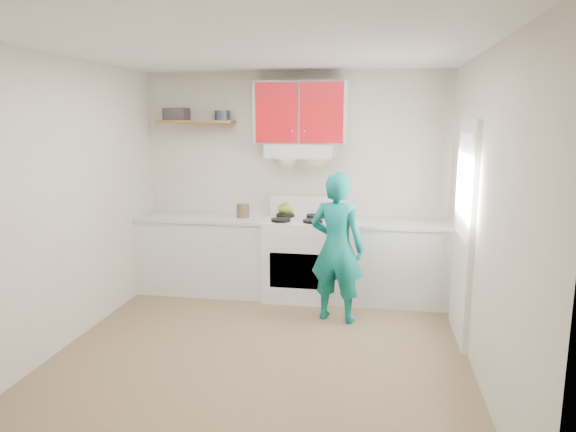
% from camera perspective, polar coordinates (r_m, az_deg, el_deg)
% --- Properties ---
extents(floor, '(3.80, 3.80, 0.00)m').
position_cam_1_polar(floor, '(4.74, -3.00, -14.97)').
color(floor, brown).
rests_on(floor, ground).
extents(ceiling, '(3.60, 3.80, 0.04)m').
position_cam_1_polar(ceiling, '(4.31, -3.35, 17.95)').
color(ceiling, white).
rests_on(ceiling, floor).
extents(back_wall, '(3.60, 0.04, 2.60)m').
position_cam_1_polar(back_wall, '(6.19, 0.71, 3.68)').
color(back_wall, beige).
rests_on(back_wall, floor).
extents(front_wall, '(3.60, 0.04, 2.60)m').
position_cam_1_polar(front_wall, '(2.57, -12.56, -6.55)').
color(front_wall, beige).
rests_on(front_wall, floor).
extents(left_wall, '(0.04, 3.80, 2.60)m').
position_cam_1_polar(left_wall, '(5.05, -23.50, 1.22)').
color(left_wall, beige).
rests_on(left_wall, floor).
extents(right_wall, '(0.04, 3.80, 2.60)m').
position_cam_1_polar(right_wall, '(4.32, 20.80, -0.04)').
color(right_wall, beige).
rests_on(right_wall, floor).
extents(door, '(0.05, 0.85, 2.05)m').
position_cam_1_polar(door, '(5.05, 18.82, -1.65)').
color(door, white).
rests_on(door, floor).
extents(door_glass, '(0.01, 0.55, 0.95)m').
position_cam_1_polar(door_glass, '(4.97, 18.80, 3.15)').
color(door_glass, white).
rests_on(door_glass, door).
extents(counter_left, '(1.52, 0.60, 0.90)m').
position_cam_1_polar(counter_left, '(6.31, -9.13, -4.18)').
color(counter_left, silver).
rests_on(counter_left, floor).
extents(counter_right, '(1.32, 0.60, 0.90)m').
position_cam_1_polar(counter_right, '(5.99, 11.12, -5.05)').
color(counter_right, silver).
rests_on(counter_right, floor).
extents(stove, '(0.76, 0.65, 0.92)m').
position_cam_1_polar(stove, '(6.02, 1.16, -4.67)').
color(stove, white).
rests_on(stove, floor).
extents(range_hood, '(0.76, 0.44, 0.15)m').
position_cam_1_polar(range_hood, '(5.92, 1.35, 7.20)').
color(range_hood, silver).
rests_on(range_hood, back_wall).
extents(upper_cabinets, '(1.02, 0.33, 0.70)m').
position_cam_1_polar(upper_cabinets, '(5.97, 1.45, 11.31)').
color(upper_cabinets, '#B20F15').
rests_on(upper_cabinets, back_wall).
extents(shelf, '(0.90, 0.30, 0.04)m').
position_cam_1_polar(shelf, '(6.28, -10.08, 10.20)').
color(shelf, brown).
rests_on(shelf, back_wall).
extents(books, '(0.28, 0.21, 0.14)m').
position_cam_1_polar(books, '(6.40, -12.20, 10.93)').
color(books, '#3D363B').
rests_on(books, shelf).
extents(tin, '(0.19, 0.19, 0.11)m').
position_cam_1_polar(tin, '(6.21, -7.24, 10.95)').
color(tin, '#333D4C').
rests_on(tin, shelf).
extents(kettle, '(0.23, 0.23, 0.15)m').
position_cam_1_polar(kettle, '(6.17, -0.25, 0.82)').
color(kettle, olive).
rests_on(kettle, stove).
extents(crock, '(0.17, 0.17, 0.18)m').
position_cam_1_polar(crock, '(6.04, -5.00, 0.47)').
color(crock, '#503923').
rests_on(crock, counter_left).
extents(cutting_board, '(0.38, 0.32, 0.02)m').
position_cam_1_polar(cutting_board, '(5.78, 9.25, -0.89)').
color(cutting_board, olive).
rests_on(cutting_board, counter_right).
extents(silicone_mat, '(0.35, 0.31, 0.01)m').
position_cam_1_polar(silicone_mat, '(5.92, 14.22, -0.87)').
color(silicone_mat, '#B2121B').
rests_on(silicone_mat, counter_right).
extents(person, '(0.63, 0.49, 1.54)m').
position_cam_1_polar(person, '(5.27, 5.42, -3.49)').
color(person, '#0B6B63').
rests_on(person, floor).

